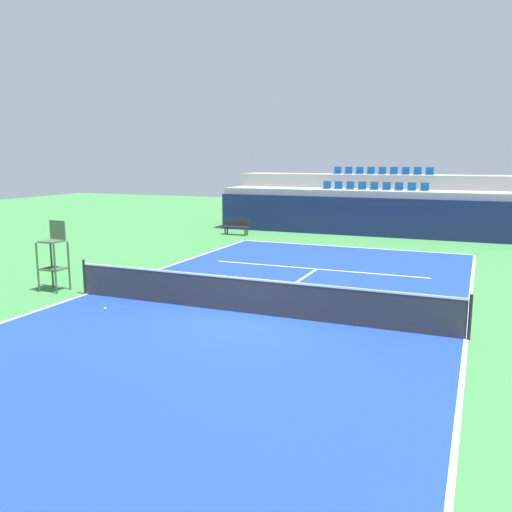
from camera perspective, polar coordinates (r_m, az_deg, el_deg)
ground_plane at (r=14.53m, az=-0.73°, el=-6.14°), size 80.00×80.00×0.00m
court_surface at (r=14.52m, az=-0.73°, el=-6.12°), size 11.00×24.00×0.01m
baseline_far at (r=25.67m, az=9.95°, el=0.94°), size 11.00×0.10×0.00m
sideline_left at (r=17.36m, az=-17.51°, el=-3.85°), size 0.10×24.00×0.00m
sideline_right at (r=13.42m, az=21.38°, el=-8.21°), size 0.10×24.00×0.00m
service_line_far at (r=20.38m, az=6.45°, el=-1.38°), size 8.26×0.10×0.00m
centre_service_line at (r=17.41m, az=3.47°, el=-3.35°), size 0.10×6.40×0.00m
back_wall at (r=29.43m, az=11.77°, el=4.06°), size 17.20×0.30×2.07m
stands_tier_lower at (r=30.74m, az=12.27°, el=4.62°), size 17.20×2.40×2.41m
stands_tier_upper at (r=33.06m, az=13.06°, el=5.65°), size 17.20×2.40×3.20m
seating_row_lower at (r=30.73m, az=12.39°, el=7.10°), size 5.84×0.44×0.44m
seating_row_upper at (r=33.07m, az=13.22°, el=8.64°), size 5.84×0.44×0.44m
tennis_net at (r=14.39m, az=-0.74°, el=-4.19°), size 11.08×0.08×1.07m
umpire_chair at (r=17.99m, az=-20.65°, el=0.27°), size 0.76×0.66×2.20m
player_bench at (r=29.47m, az=-2.07°, el=3.24°), size 1.50×0.40×0.85m
tennis_ball_0 at (r=15.40m, az=-15.71°, el=-5.41°), size 0.07×0.07×0.07m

